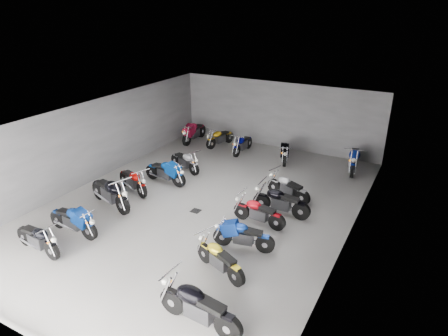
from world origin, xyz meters
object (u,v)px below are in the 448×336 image
at_px(motorcycle_left_a, 38,238).
at_px(motorcycle_left_d, 133,180).
at_px(motorcycle_left_b, 73,220).
at_px(motorcycle_right_a, 198,307).
at_px(motorcycle_right_b, 219,258).
at_px(motorcycle_right_e, 281,201).
at_px(motorcycle_back_f, 354,159).
at_px(motorcycle_right_c, 243,235).
at_px(motorcycle_left_c, 110,192).
at_px(motorcycle_left_f, 185,161).
at_px(motorcycle_right_d, 258,212).
at_px(drain_grate, 196,211).
at_px(motorcycle_right_f, 288,187).
at_px(motorcycle_back_b, 220,137).
at_px(motorcycle_back_d, 284,151).
at_px(motorcycle_left_e, 166,172).
at_px(motorcycle_back_c, 242,144).
at_px(motorcycle_back_a, 194,132).

height_order(motorcycle_left_a, motorcycle_left_d, motorcycle_left_d).
relative_size(motorcycle_left_b, motorcycle_right_a, 0.92).
xyz_separation_m(motorcycle_right_b, motorcycle_right_e, (0.27, 3.74, 0.04)).
bearing_deg(motorcycle_back_f, motorcycle_right_c, 69.19).
xyz_separation_m(motorcycle_left_c, motorcycle_left_f, (0.51, 3.92, -0.11)).
distance_m(motorcycle_right_d, motorcycle_right_e, 1.03).
xyz_separation_m(drain_grate, motorcycle_left_b, (-2.54, -3.02, 0.47)).
height_order(motorcycle_right_f, motorcycle_back_b, motorcycle_right_f).
height_order(motorcycle_left_f, motorcycle_right_c, motorcycle_right_c).
distance_m(motorcycle_right_b, motorcycle_back_d, 8.49).
bearing_deg(motorcycle_left_c, motorcycle_left_b, 23.78).
xyz_separation_m(motorcycle_left_e, motorcycle_left_f, (-0.01, 1.39, -0.03)).
distance_m(motorcycle_back_c, motorcycle_back_f, 5.11).
bearing_deg(motorcycle_right_c, motorcycle_back_c, 15.13).
xyz_separation_m(motorcycle_right_e, motorcycle_back_f, (1.36, 5.02, 0.05)).
relative_size(motorcycle_back_a, motorcycle_back_f, 0.96).
height_order(motorcycle_left_c, motorcycle_right_a, motorcycle_left_c).
xyz_separation_m(motorcycle_right_a, motorcycle_back_f, (1.13, 10.62, 0.02)).
bearing_deg(drain_grate, motorcycle_right_c, -26.93).
bearing_deg(drain_grate, motorcycle_left_a, -122.27).
bearing_deg(motorcycle_back_d, motorcycle_right_a, 77.72).
bearing_deg(motorcycle_left_f, motorcycle_left_a, 16.45).
bearing_deg(motorcycle_right_c, motorcycle_left_e, 49.65).
xyz_separation_m(motorcycle_right_a, motorcycle_back_d, (-1.86, 10.24, -0.06)).
height_order(motorcycle_left_e, motorcycle_right_b, motorcycle_left_e).
relative_size(motorcycle_right_d, motorcycle_right_f, 1.03).
bearing_deg(motorcycle_back_f, motorcycle_right_b, 70.65).
distance_m(motorcycle_right_f, motorcycle_back_a, 7.45).
bearing_deg(motorcycle_left_c, motorcycle_left_d, -158.94).
xyz_separation_m(motorcycle_left_b, motorcycle_back_f, (6.55, 9.24, 0.06)).
height_order(motorcycle_left_c, motorcycle_back_c, motorcycle_left_c).
bearing_deg(motorcycle_right_e, motorcycle_left_f, 71.53).
bearing_deg(motorcycle_right_c, motorcycle_left_a, 109.30).
bearing_deg(motorcycle_back_a, motorcycle_left_f, 114.35).
distance_m(motorcycle_left_f, motorcycle_back_c, 3.32).
relative_size(motorcycle_left_a, motorcycle_left_b, 0.95).
bearing_deg(motorcycle_left_d, motorcycle_right_c, 96.45).
bearing_deg(motorcycle_back_a, motorcycle_right_c, 128.34).
bearing_deg(motorcycle_left_c, motorcycle_back_c, -177.04).
height_order(drain_grate, motorcycle_right_d, motorcycle_right_d).
bearing_deg(motorcycle_left_b, motorcycle_left_e, 178.29).
distance_m(motorcycle_left_e, motorcycle_right_a, 7.74).
relative_size(motorcycle_left_d, motorcycle_right_f, 1.02).
distance_m(motorcycle_back_d, motorcycle_back_f, 3.02).
bearing_deg(motorcycle_back_a, motorcycle_back_d, 173.79).
bearing_deg(motorcycle_back_f, motorcycle_right_e, 66.03).
bearing_deg(motorcycle_right_f, motorcycle_back_b, 69.32).
bearing_deg(motorcycle_left_d, motorcycle_back_d, 166.69).
bearing_deg(motorcycle_right_d, motorcycle_right_b, -173.44).
distance_m(motorcycle_left_d, motorcycle_back_a, 6.09).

